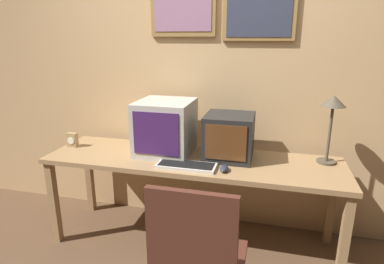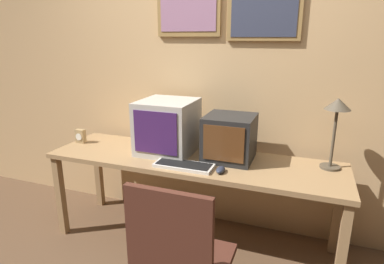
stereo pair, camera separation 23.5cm
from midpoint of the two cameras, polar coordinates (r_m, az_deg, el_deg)
wall_back at (r=2.68m, az=5.78°, el=10.20°), size 8.00×0.08×2.60m
desk at (r=2.44m, az=2.77°, el=-6.31°), size 2.22×0.61×0.72m
monitor_left at (r=2.49m, az=-1.68°, el=0.95°), size 0.41×0.44×0.41m
monitor_right at (r=2.38m, az=9.51°, el=-1.03°), size 0.35×0.36×0.33m
keyboard_main at (r=2.25m, az=1.54°, el=-6.00°), size 0.42×0.16×0.03m
mouse_near_keyboard at (r=2.18m, az=8.20°, el=-6.73°), size 0.06×0.11×0.04m
desk_clock at (r=2.87m, az=-17.03°, el=-0.75°), size 0.08×0.05×0.12m
desk_lamp at (r=2.38m, az=26.98°, el=2.92°), size 0.17×0.17×0.49m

